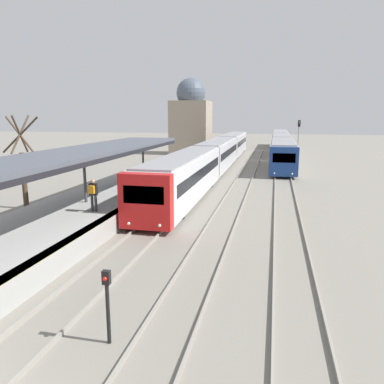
% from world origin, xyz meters
% --- Properties ---
extents(platform_canopy, '(4.00, 23.89, 2.96)m').
position_xyz_m(platform_canopy, '(-4.17, 14.52, 3.82)').
color(platform_canopy, '#4C515B').
rests_on(platform_canopy, station_platform).
extents(person_on_platform, '(0.40, 0.40, 1.66)m').
position_xyz_m(person_on_platform, '(-2.79, 12.66, 1.97)').
color(person_on_platform, '#2D2D33').
rests_on(person_on_platform, station_platform).
extents(train_near, '(2.67, 47.51, 3.16)m').
position_xyz_m(train_near, '(0.00, 36.12, 1.75)').
color(train_near, red).
rests_on(train_near, ground_plane).
extents(train_far, '(2.66, 43.83, 3.10)m').
position_xyz_m(train_far, '(6.96, 52.61, 1.72)').
color(train_far, navy).
rests_on(train_far, ground_plane).
extents(signal_post_near, '(0.20, 0.21, 2.00)m').
position_xyz_m(signal_post_near, '(2.10, 3.73, 1.23)').
color(signal_post_near, black).
rests_on(signal_post_near, ground_plane).
extents(signal_mast_far, '(0.28, 0.29, 5.31)m').
position_xyz_m(signal_mast_far, '(8.60, 38.78, 3.32)').
color(signal_mast_far, gray).
rests_on(signal_mast_far, ground_plane).
extents(distant_domed_building, '(5.67, 5.67, 11.34)m').
position_xyz_m(distant_domed_building, '(-6.58, 52.38, 5.25)').
color(distant_domed_building, gray).
rests_on(distant_domed_building, ground_plane).
extents(bare_tree_background, '(2.67, 1.67, 5.83)m').
position_xyz_m(bare_tree_background, '(-9.19, 15.98, 2.71)').
color(bare_tree_background, '#4C3D2D').
rests_on(bare_tree_background, ground_plane).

